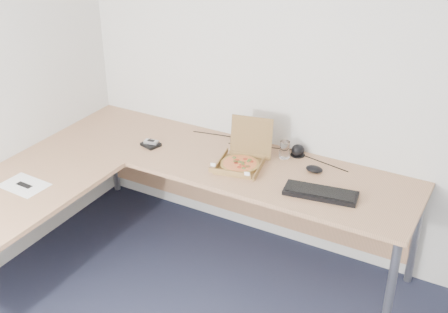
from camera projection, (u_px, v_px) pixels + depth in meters
The scene contains 11 objects.
room_shell at pixel (165, 220), 2.26m from camera, with size 3.50×3.50×2.50m, color silver, non-canonical shape.
desk at pixel (147, 180), 3.63m from camera, with size 2.50×2.20×0.73m.
pizza_box at pixel (241, 161), 3.71m from camera, with size 0.27×0.32×0.28m.
drinking_glass at pixel (285, 150), 3.80m from camera, with size 0.07×0.07×0.12m, color silver.
keyboard at pixel (321, 193), 3.40m from camera, with size 0.43×0.15×0.03m, color black.
mouse at pixel (314, 169), 3.65m from camera, with size 0.11×0.07×0.04m, color black.
wallet at pixel (151, 144), 3.97m from camera, with size 0.12×0.10×0.02m, color black.
phone at pixel (151, 142), 3.97m from camera, with size 0.09×0.05×0.02m, color #B2B5BA.
paper_sheet at pixel (24, 185), 3.51m from camera, with size 0.28×0.20×0.00m, color white.
dome_speaker at pixel (298, 150), 3.83m from camera, with size 0.10×0.10×0.08m, color black.
cable_bundle at pixel (265, 147), 3.95m from camera, with size 0.56×0.04×0.01m, color black, non-canonical shape.
Camera 1 is at (1.12, -1.54, 2.52)m, focal length 47.00 mm.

